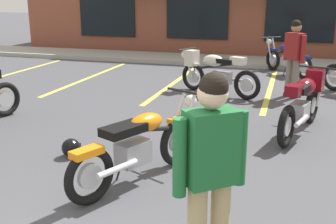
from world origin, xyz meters
name	(u,v)px	position (x,y,z in m)	size (l,w,h in m)	color
ground_plane	(168,147)	(0.00, 3.85, 0.00)	(80.00, 80.00, 0.00)	#47474C
sidewalk_kerb	(240,61)	(0.00, 11.93, 0.07)	(22.00, 1.80, 0.14)	#A8A59E
brick_storefront_building	(254,6)	(0.00, 15.93, 1.72)	(18.00, 5.95, 3.44)	brown
painted_stall_lines	(221,85)	(0.00, 8.33, 0.00)	(12.16, 4.80, 0.01)	#DBCC4C
motorcycle_foreground_classic	(140,145)	(0.00, 2.66, 0.46)	(1.17, 1.97, 0.98)	black
motorcycle_silver_naked	(287,58)	(1.53, 10.37, 0.46)	(1.48, 1.79, 0.98)	black
motorcycle_green_cafe_racer	(304,101)	(1.89, 5.17, 0.53)	(0.91, 2.06, 0.98)	black
motorcycle_orange_scrambler	(215,71)	(0.01, 7.42, 0.53)	(1.98, 1.13, 0.98)	black
person_in_black_shirt	(210,169)	(1.14, 1.14, 0.95)	(0.52, 0.46, 1.68)	black
person_in_shorts_foreground	(294,54)	(1.69, 7.62, 0.95)	(0.49, 0.50, 1.68)	black
helmet_on_pavement	(71,148)	(-1.20, 3.12, 0.13)	(0.26, 0.26, 0.26)	black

